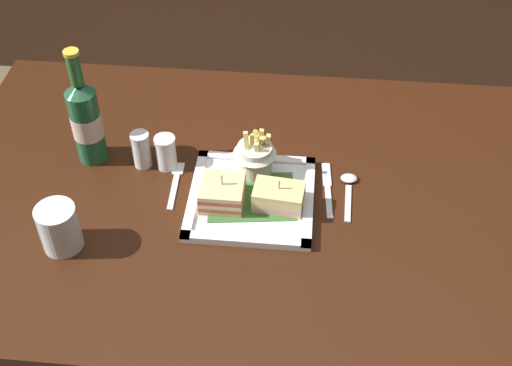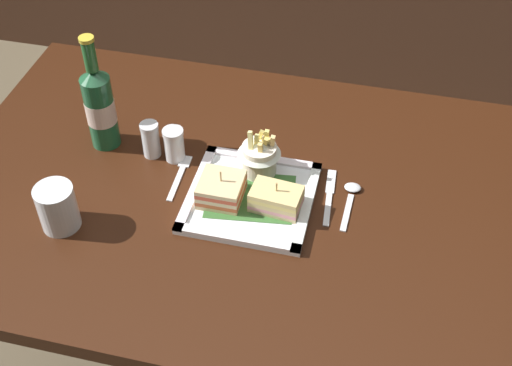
{
  "view_description": "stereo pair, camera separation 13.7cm",
  "coord_description": "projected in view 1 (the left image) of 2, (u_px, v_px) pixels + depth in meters",
  "views": [
    {
      "loc": [
        0.08,
        -0.99,
        1.72
      ],
      "look_at": [
        -0.01,
        -0.01,
        0.76
      ],
      "focal_mm": 47.54,
      "sensor_mm": 36.0,
      "label": 1
    },
    {
      "loc": [
        0.22,
        -0.97,
        1.72
      ],
      "look_at": [
        -0.01,
        -0.01,
        0.76
      ],
      "focal_mm": 47.54,
      "sensor_mm": 36.0,
      "label": 2
    }
  ],
  "objects": [
    {
      "name": "pepper_shaker",
      "position": [
        166.0,
        154.0,
        1.44
      ],
      "size": [
        0.05,
        0.05,
        0.08
      ],
      "color": "silver",
      "rests_on": "dining_table"
    },
    {
      "name": "spoon",
      "position": [
        349.0,
        185.0,
        1.42
      ],
      "size": [
        0.03,
        0.14,
        0.01
      ],
      "color": "silver",
      "rests_on": "dining_table"
    },
    {
      "name": "sandwich_half_left",
      "position": [
        222.0,
        193.0,
        1.36
      ],
      "size": [
        0.09,
        0.09,
        0.07
      ],
      "color": "#D6B17E",
      "rests_on": "square_plate"
    },
    {
      "name": "salt_shaker",
      "position": [
        142.0,
        151.0,
        1.44
      ],
      "size": [
        0.04,
        0.04,
        0.08
      ],
      "color": "silver",
      "rests_on": "dining_table"
    },
    {
      "name": "sandwich_half_right",
      "position": [
        279.0,
        197.0,
        1.35
      ],
      "size": [
        0.11,
        0.07,
        0.07
      ],
      "color": "#DBBB86",
      "rests_on": "square_plate"
    },
    {
      "name": "dining_table",
      "position": [
        260.0,
        222.0,
        1.47
      ],
      "size": [
        1.35,
        0.86,
        0.72
      ],
      "color": "#32170A",
      "rests_on": "ground_plane"
    },
    {
      "name": "fries_cup",
      "position": [
        255.0,
        154.0,
        1.4
      ],
      "size": [
        0.09,
        0.09,
        0.11
      ],
      "color": "silver",
      "rests_on": "square_plate"
    },
    {
      "name": "water_glass",
      "position": [
        60.0,
        230.0,
        1.28
      ],
      "size": [
        0.08,
        0.08,
        0.1
      ],
      "color": "silver",
      "rests_on": "dining_table"
    },
    {
      "name": "beer_bottle",
      "position": [
        86.0,
        120.0,
        1.42
      ],
      "size": [
        0.06,
        0.06,
        0.27
      ],
      "color": "#1B5834",
      "rests_on": "dining_table"
    },
    {
      "name": "fork",
      "position": [
        175.0,
        182.0,
        1.43
      ],
      "size": [
        0.03,
        0.14,
        0.0
      ],
      "color": "silver",
      "rests_on": "dining_table"
    },
    {
      "name": "square_plate",
      "position": [
        251.0,
        198.0,
        1.39
      ],
      "size": [
        0.25,
        0.25,
        0.02
      ],
      "color": "silver",
      "rests_on": "dining_table"
    },
    {
      "name": "knife",
      "position": [
        327.0,
        187.0,
        1.42
      ],
      "size": [
        0.03,
        0.16,
        0.0
      ],
      "color": "silver",
      "rests_on": "dining_table"
    }
  ]
}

